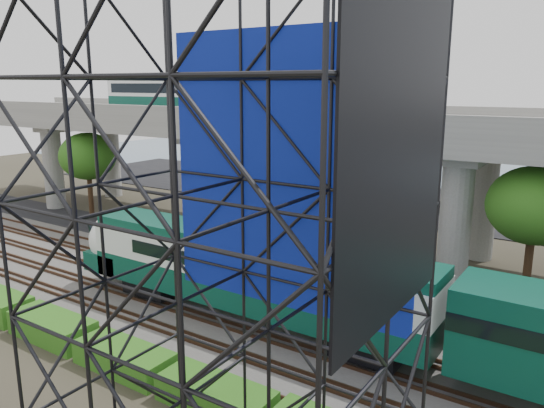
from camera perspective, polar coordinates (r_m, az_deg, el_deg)
The scene contains 13 objects.
ground at distance 27.69m, azimuth -10.06°, elevation -12.77°, with size 140.00×140.00×0.00m, color #474233.
ballast_bed at distance 28.97m, azimuth -7.29°, elevation -11.25°, with size 90.00×12.00×0.20m, color slate.
service_road at distance 35.36m, azimuth 1.80°, elevation -6.73°, with size 90.00×5.00×0.08m, color black.
parking_lot at distance 55.99m, azimuth 14.61°, elevation 0.19°, with size 90.00×18.00×0.08m, color black.
harbor_water at distance 76.81m, azimuth 20.07°, elevation 3.14°, with size 140.00×40.00×0.03m, color #496378.
rail_tracks at distance 28.90m, azimuth -7.30°, elevation -10.93°, with size 90.00×9.52×0.16m.
commuter_train at distance 25.11m, azimuth 1.34°, elevation -8.15°, with size 29.30×3.06×4.30m.
overpass at distance 38.84m, azimuth 4.73°, elevation 7.37°, with size 80.00×12.00×12.40m.
scaffold_tower at distance 13.51m, azimuth -5.60°, elevation -6.18°, with size 9.36×6.36×15.00m.
hedge_strip at distance 24.17m, azimuth -15.60°, elevation -15.57°, with size 34.60×1.80×1.20m.
trees at distance 41.10m, azimuth 0.50°, elevation 4.00°, with size 40.94×16.94×7.69m.
suv at distance 40.43m, azimuth -10.15°, elevation -3.35°, with size 2.23×4.84×1.34m, color black.
parked_cars at distance 55.00m, azimuth 16.61°, elevation 0.55°, with size 38.05×9.70×1.28m.
Camera 1 is at (17.54, -17.84, 11.85)m, focal length 35.00 mm.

